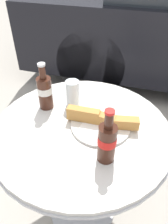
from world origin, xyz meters
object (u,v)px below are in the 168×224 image
Objects in this scene: drinking_glass at (73,95)px; lunch_plate_near at (101,122)px; bistro_table at (82,149)px; cola_bottle_left at (107,141)px; cola_bottle_right at (45,91)px.

lunch_plate_near is (0.16, -0.11, -0.04)m from drinking_glass.
bistro_table is 3.48× the size of cola_bottle_left.
drinking_glass is (-0.22, 0.28, -0.03)m from cola_bottle_left.
bistro_table is 0.31m from cola_bottle_left.
bistro_table is at bearing -58.06° from drinking_glass.
cola_bottle_left is 0.41m from cola_bottle_right.
cola_bottle_left is at bearing -51.26° from drinking_glass.
cola_bottle_right reaches higher than cola_bottle_left.
drinking_glass is at bearing 23.53° from cola_bottle_right.
cola_bottle_left is 0.99× the size of cola_bottle_right.
cola_bottle_right is at bearing 146.25° from cola_bottle_left.
cola_bottle_right is (-0.20, 0.09, 0.23)m from bistro_table.
cola_bottle_left reaches higher than bistro_table.
cola_bottle_left is (0.14, -0.14, 0.23)m from bistro_table.
cola_bottle_left is 0.72× the size of lunch_plate_near.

